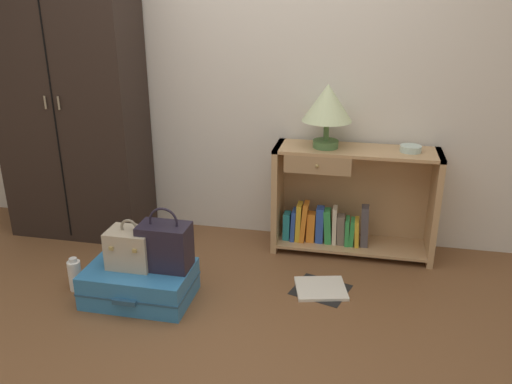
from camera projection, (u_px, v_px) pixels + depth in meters
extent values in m
plane|color=brown|center=(200.00, 346.00, 2.73)|extent=(9.00, 9.00, 0.00)
cube|color=silver|center=(258.00, 58.00, 3.64)|extent=(6.40, 0.10, 2.60)
cube|color=black|center=(71.00, 96.00, 3.71)|extent=(0.99, 0.45, 2.07)
cube|color=black|center=(53.00, 102.00, 3.50)|extent=(0.01, 0.01, 1.97)
cylinder|color=gray|center=(45.00, 102.00, 3.50)|extent=(0.01, 0.01, 0.09)
cylinder|color=gray|center=(59.00, 103.00, 3.49)|extent=(0.01, 0.01, 0.09)
cube|color=tan|center=(278.00, 196.00, 3.71)|extent=(0.04, 0.33, 0.76)
cube|color=tan|center=(434.00, 208.00, 3.50)|extent=(0.04, 0.33, 0.76)
cube|color=tan|center=(357.00, 151.00, 3.47)|extent=(1.10, 0.33, 0.02)
cube|color=tan|center=(351.00, 244.00, 3.72)|extent=(1.02, 0.33, 0.02)
cube|color=tan|center=(354.00, 193.00, 3.75)|extent=(1.02, 0.01, 0.74)
cube|color=#A68259|center=(317.00, 165.00, 3.41)|extent=(0.44, 0.02, 0.12)
sphere|color=#9E844C|center=(317.00, 166.00, 3.39)|extent=(0.02, 0.02, 0.02)
cube|color=teal|center=(287.00, 226.00, 3.75)|extent=(0.05, 0.09, 0.20)
cube|color=#2D51B2|center=(294.00, 224.00, 3.73)|extent=(0.04, 0.12, 0.23)
cube|color=gold|center=(299.00, 222.00, 3.71)|extent=(0.04, 0.11, 0.28)
cube|color=orange|center=(304.00, 221.00, 3.71)|extent=(0.06, 0.12, 0.29)
cube|color=orange|center=(311.00, 227.00, 3.71)|extent=(0.06, 0.09, 0.21)
cube|color=#2D51B2|center=(320.00, 224.00, 3.69)|extent=(0.05, 0.09, 0.26)
cube|color=green|center=(328.00, 226.00, 3.68)|extent=(0.07, 0.10, 0.25)
cube|color=beige|center=(335.00, 225.00, 3.67)|extent=(0.04, 0.10, 0.27)
cube|color=#726659|center=(341.00, 229.00, 3.67)|extent=(0.06, 0.09, 0.21)
cube|color=green|center=(347.00, 231.00, 3.66)|extent=(0.03, 0.12, 0.19)
cube|color=green|center=(352.00, 232.00, 3.66)|extent=(0.04, 0.11, 0.19)
cube|color=gold|center=(357.00, 232.00, 3.65)|extent=(0.04, 0.13, 0.19)
cube|color=#4C474C|center=(365.00, 226.00, 3.62)|extent=(0.06, 0.09, 0.30)
cylinder|color=#4C7542|center=(326.00, 144.00, 3.49)|extent=(0.17, 0.17, 0.05)
cylinder|color=#4C7542|center=(326.00, 131.00, 3.46)|extent=(0.04, 0.04, 0.13)
cone|color=beige|center=(328.00, 103.00, 3.39)|extent=(0.33, 0.33, 0.24)
cylinder|color=silver|center=(411.00, 149.00, 3.40)|extent=(0.14, 0.14, 0.04)
cube|color=teal|center=(140.00, 283.00, 3.12)|extent=(0.62, 0.40, 0.21)
cube|color=#285071|center=(140.00, 283.00, 3.12)|extent=(0.63, 0.41, 0.01)
cube|color=#285071|center=(124.00, 303.00, 2.92)|extent=(0.14, 0.02, 0.03)
cube|color=#B7A88E|center=(131.00, 248.00, 3.07)|extent=(0.26, 0.19, 0.23)
torus|color=gray|center=(129.00, 228.00, 3.02)|extent=(0.11, 0.02, 0.11)
cube|color=tan|center=(111.00, 249.00, 2.98)|extent=(0.02, 0.01, 0.02)
cube|color=tan|center=(135.00, 251.00, 2.95)|extent=(0.02, 0.01, 0.02)
cube|color=#231E2D|center=(165.00, 246.00, 3.04)|extent=(0.30, 0.18, 0.27)
torus|color=#231E2D|center=(163.00, 222.00, 2.99)|extent=(0.18, 0.01, 0.18)
cylinder|color=white|center=(75.00, 276.00, 3.22)|extent=(0.08, 0.08, 0.19)
cylinder|color=silver|center=(73.00, 260.00, 3.18)|extent=(0.05, 0.05, 0.02)
cube|color=white|center=(321.00, 288.00, 3.24)|extent=(0.36, 0.34, 0.02)
cube|color=black|center=(321.00, 289.00, 3.24)|extent=(0.39, 0.37, 0.01)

